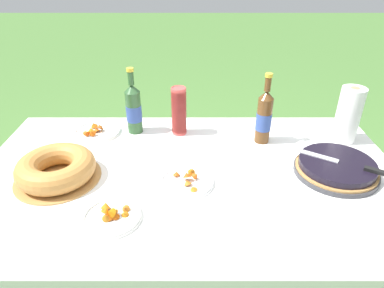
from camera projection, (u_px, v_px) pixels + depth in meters
The scene contains 13 objects.
ground_plane at pixel (189, 281), 1.76m from camera, with size 16.00×16.00×0.00m, color #4C7A38.
garden_table at pixel (189, 185), 1.45m from camera, with size 1.76×1.04×0.67m.
tablecloth at pixel (189, 176), 1.42m from camera, with size 1.77×1.05×0.10m.
berry_tart at pixel (337, 168), 1.40m from camera, with size 0.34×0.34×0.06m.
serving_knife at pixel (346, 163), 1.37m from camera, with size 0.33×0.22×0.01m.
bundt_cake at pixel (56, 168), 1.36m from camera, with size 0.34×0.34×0.10m.
cup_stack at pixel (179, 111), 1.66m from camera, with size 0.07×0.07×0.24m.
cider_bottle_green at pixel (134, 109), 1.67m from camera, with size 0.08×0.08×0.33m.
cider_bottle_amber at pixel (264, 117), 1.58m from camera, with size 0.07×0.07×0.34m.
snack_plate_near at pixel (187, 181), 1.35m from camera, with size 0.21×0.21×0.05m.
snack_plate_left at pixel (112, 216), 1.17m from camera, with size 0.20×0.20×0.06m.
snack_plate_right at pixel (97, 131), 1.71m from camera, with size 0.23×0.23×0.06m.
paper_towel_roll at pixel (348, 115), 1.59m from camera, with size 0.11×0.11×0.27m.
Camera 1 is at (0.01, -1.16, 1.50)m, focal length 32.00 mm.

